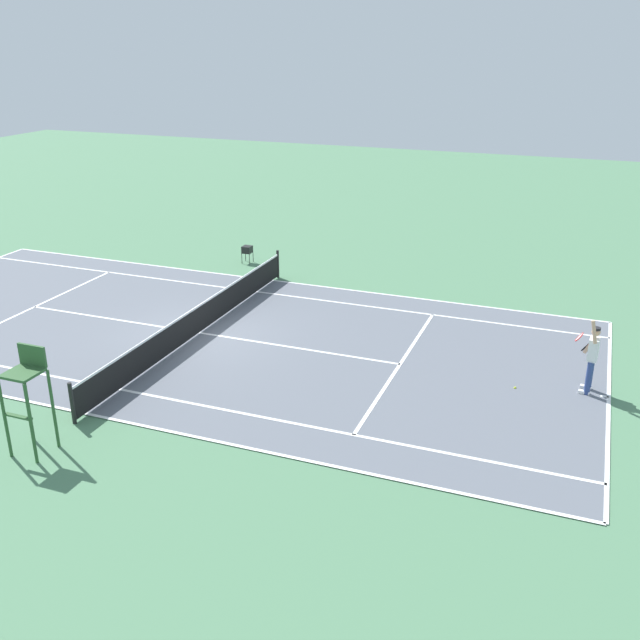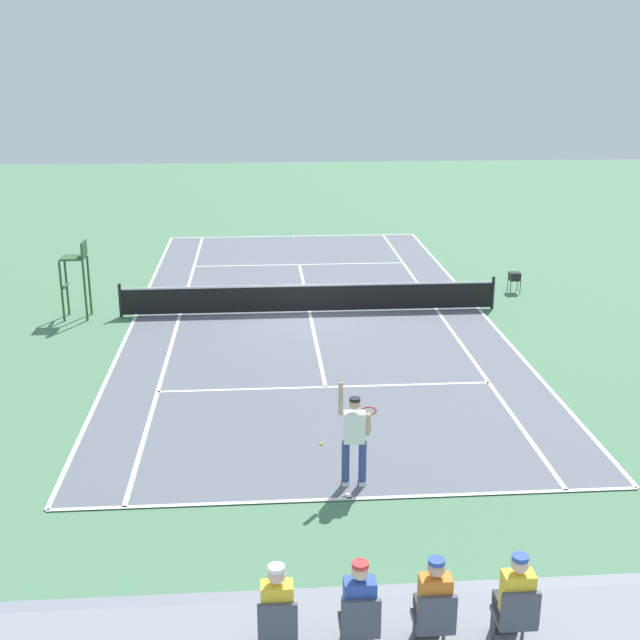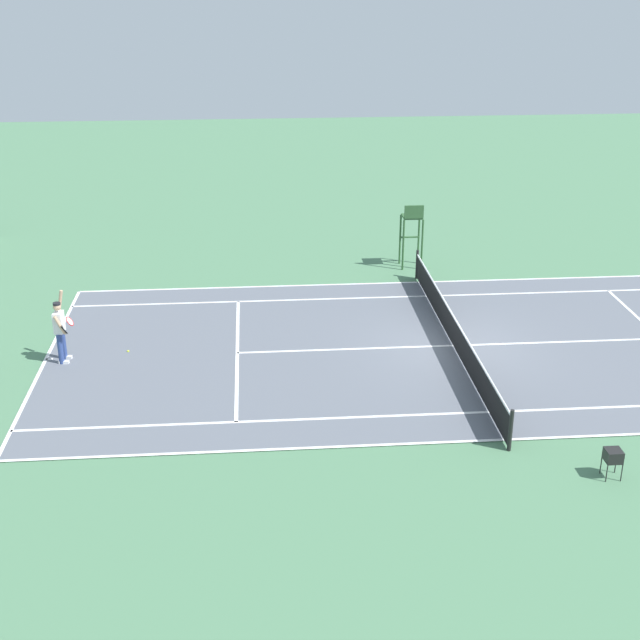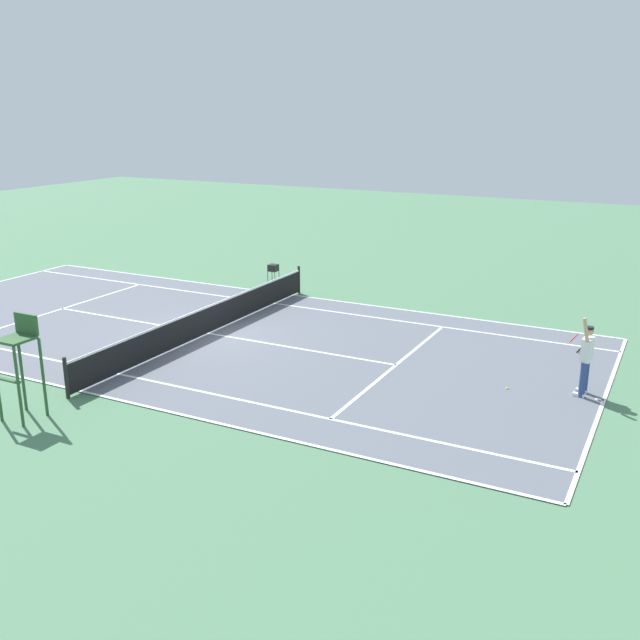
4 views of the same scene
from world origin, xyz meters
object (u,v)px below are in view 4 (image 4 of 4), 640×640
at_px(tennis_ball, 507,388).
at_px(umpire_chair, 20,354).
at_px(tennis_player, 586,358).
at_px(ball_hopper, 273,268).

xyz_separation_m(tennis_ball, umpire_chair, (6.86, -9.59, 1.52)).
xyz_separation_m(tennis_player, tennis_ball, (0.50, -1.75, -0.96)).
bearing_deg(ball_hopper, umpire_chair, 7.63).
relative_size(umpire_chair, ball_hopper, 3.49).
bearing_deg(umpire_chair, tennis_player, 122.95).
distance_m(umpire_chair, ball_hopper, 14.61).
relative_size(tennis_player, tennis_ball, 30.63).
height_order(tennis_player, tennis_ball, tennis_player).
bearing_deg(tennis_player, tennis_ball, -74.21).
relative_size(tennis_ball, umpire_chair, 0.03).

